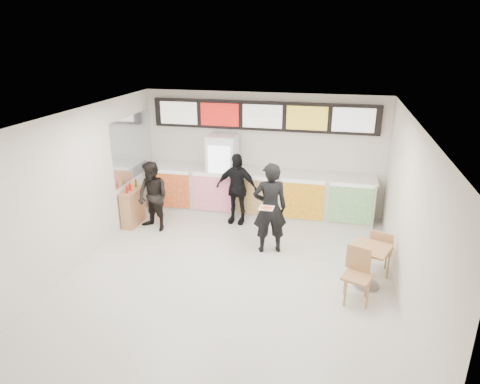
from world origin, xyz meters
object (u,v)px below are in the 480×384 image
(drinks_fridge, at_px, (223,174))
(condiment_ledge, at_px, (133,207))
(customer_left, at_px, (153,197))
(customer_main, at_px, (270,208))
(cafe_table, at_px, (369,259))
(service_counter, at_px, (259,194))
(customer_mid, at_px, (236,189))

(drinks_fridge, height_order, condiment_ledge, drinks_fridge)
(condiment_ledge, bearing_deg, customer_left, -13.55)
(customer_main, height_order, cafe_table, customer_main)
(customer_left, distance_m, condiment_ledge, 0.72)
(customer_main, bearing_deg, service_counter, -90.80)
(cafe_table, height_order, condiment_ledge, condiment_ledge)
(customer_mid, xyz_separation_m, cafe_table, (2.95, -2.23, -0.31))
(service_counter, relative_size, customer_mid, 3.24)
(customer_left, height_order, cafe_table, customer_left)
(customer_left, height_order, condiment_ledge, customer_left)
(drinks_fridge, xyz_separation_m, customer_main, (1.49, -1.84, -0.04))
(customer_main, relative_size, condiment_ledge, 1.85)
(customer_main, xyz_separation_m, condiment_ledge, (-3.38, 0.59, -0.52))
(service_counter, bearing_deg, drinks_fridge, 179.01)
(service_counter, xyz_separation_m, cafe_table, (2.50, -2.77, -0.03))
(drinks_fridge, distance_m, cafe_table, 4.45)
(service_counter, xyz_separation_m, condiment_ledge, (-2.82, -1.23, -0.13))
(service_counter, bearing_deg, cafe_table, -47.97)
(customer_left, bearing_deg, service_counter, 54.15)
(service_counter, relative_size, customer_main, 2.89)
(customer_main, height_order, customer_left, customer_main)
(drinks_fridge, relative_size, customer_main, 1.04)
(condiment_ledge, bearing_deg, cafe_table, -16.16)
(customer_mid, bearing_deg, condiment_ledge, -158.74)
(customer_main, xyz_separation_m, customer_left, (-2.77, 0.45, -0.15))
(drinks_fridge, relative_size, condiment_ledge, 1.92)
(condiment_ledge, bearing_deg, customer_mid, 16.21)
(drinks_fridge, bearing_deg, customer_mid, -49.03)
(drinks_fridge, height_order, customer_main, drinks_fridge)
(service_counter, distance_m, customer_main, 1.95)
(customer_left, bearing_deg, customer_main, 13.05)
(customer_main, bearing_deg, cafe_table, 136.21)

